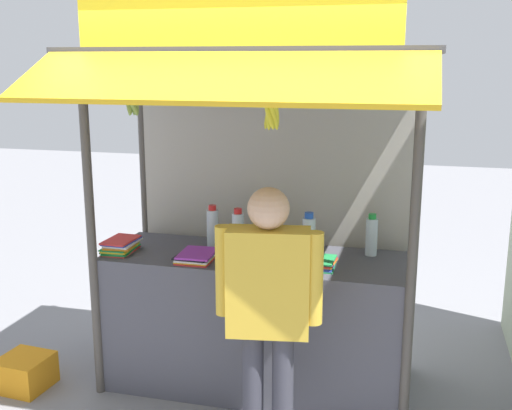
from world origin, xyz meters
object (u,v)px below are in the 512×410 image
object	(u,v)px
water_bottle_left	(238,231)
banana_bunch_leftmost	(272,114)
magazine_stack_mid_left	(121,245)
vendor_person	(268,300)
magazine_stack_far_right	(321,263)
banana_bunch_rightmost	(133,103)
magazine_stack_far_left	(197,256)
water_bottle_front_right	(213,227)
plastic_crate	(25,372)
water_bottle_center	(371,236)
water_bottle_right	(309,237)

from	to	relation	value
water_bottle_left	banana_bunch_leftmost	size ratio (longest dim) A/B	0.92
magazine_stack_mid_left	banana_bunch_leftmost	xyz separation A→B (m)	(1.13, -0.32, 0.94)
vendor_person	magazine_stack_far_right	bearing A→B (deg)	63.51
banana_bunch_rightmost	magazine_stack_far_left	bearing A→B (deg)	46.36
magazine_stack_far_left	magazine_stack_far_right	world-z (taller)	magazine_stack_far_right
water_bottle_front_right	vendor_person	distance (m)	1.10
plastic_crate	banana_bunch_rightmost	bearing A→B (deg)	-1.35
banana_bunch_leftmost	vendor_person	bearing A→B (deg)	-79.76
magazine_stack_far_left	plastic_crate	size ratio (longest dim) A/B	0.94
water_bottle_center	magazine_stack_far_left	world-z (taller)	water_bottle_center
magazine_stack_far_right	banana_bunch_leftmost	xyz separation A→B (m)	(-0.25, -0.33, 0.95)
water_bottle_left	water_bottle_front_right	bearing A→B (deg)	162.93
water_bottle_right	water_bottle_front_right	xyz separation A→B (m)	(-0.70, 0.12, -0.01)
water_bottle_front_right	magazine_stack_mid_left	distance (m)	0.64
banana_bunch_rightmost	plastic_crate	size ratio (longest dim) A/B	0.81
water_bottle_front_right	plastic_crate	size ratio (longest dim) A/B	0.91
water_bottle_right	banana_bunch_rightmost	world-z (taller)	banana_bunch_rightmost
water_bottle_right	plastic_crate	distance (m)	2.18
magazine_stack_far_right	vendor_person	size ratio (longest dim) A/B	0.16
water_bottle_left	water_bottle_front_right	distance (m)	0.21
water_bottle_center	banana_bunch_leftmost	size ratio (longest dim) A/B	0.88
water_bottle_front_right	magazine_stack_mid_left	xyz separation A→B (m)	(-0.57, -0.28, -0.09)
magazine_stack_far_left	vendor_person	bearing A→B (deg)	-42.91
magazine_stack_far_left	magazine_stack_mid_left	distance (m)	0.56
water_bottle_front_right	plastic_crate	bearing A→B (deg)	-153.84
water_bottle_front_right	magazine_stack_far_right	distance (m)	0.86
water_bottle_left	magazine_stack_mid_left	distance (m)	0.81
magazine_stack_far_right	vendor_person	distance (m)	0.66
magazine_stack_mid_left	vendor_person	world-z (taller)	vendor_person
magazine_stack_far_left	magazine_stack_far_right	distance (m)	0.82
magazine_stack_mid_left	plastic_crate	distance (m)	1.12
water_bottle_left	banana_bunch_leftmost	xyz separation A→B (m)	(0.36, -0.54, 0.84)
water_bottle_front_right	water_bottle_right	bearing A→B (deg)	-9.79
water_bottle_right	vendor_person	bearing A→B (deg)	-96.40
magazine_stack_far_right	vendor_person	xyz separation A→B (m)	(-0.20, -0.63, -0.03)
water_bottle_right	magazine_stack_far_left	xyz separation A→B (m)	(-0.71, -0.20, -0.12)
water_bottle_right	magazine_stack_mid_left	size ratio (longest dim) A/B	1.05
water_bottle_front_right	vendor_person	size ratio (longest dim) A/B	0.19
magazine_stack_mid_left	magazine_stack_far_right	world-z (taller)	magazine_stack_mid_left
water_bottle_center	water_bottle_front_right	bearing A→B (deg)	-176.62
banana_bunch_rightmost	water_bottle_front_right	bearing A→B (deg)	65.46
magazine_stack_far_left	magazine_stack_far_right	bearing A→B (deg)	3.43
water_bottle_center	magazine_stack_mid_left	distance (m)	1.70
magazine_stack_far_left	banana_bunch_rightmost	bearing A→B (deg)	-133.64
water_bottle_left	plastic_crate	bearing A→B (deg)	-159.46
water_bottle_center	vendor_person	distance (m)	1.08
banana_bunch_leftmost	plastic_crate	size ratio (longest dim) A/B	1.00
water_bottle_left	magazine_stack_far_left	world-z (taller)	water_bottle_left
water_bottle_right	banana_bunch_rightmost	xyz separation A→B (m)	(-0.98, -0.49, 0.89)
water_bottle_right	water_bottle_front_right	world-z (taller)	water_bottle_right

